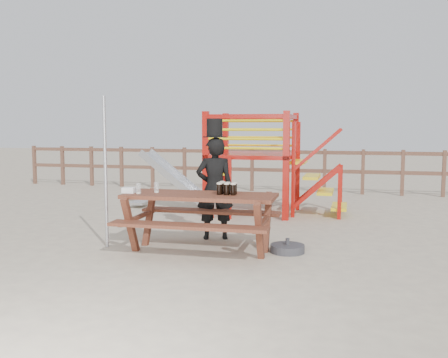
% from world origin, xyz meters
% --- Properties ---
extents(ground, '(60.00, 60.00, 0.00)m').
position_xyz_m(ground, '(0.00, 0.00, 0.00)').
color(ground, '#BCAE92').
rests_on(ground, ground).
extents(back_fence, '(15.09, 0.09, 1.20)m').
position_xyz_m(back_fence, '(0.00, 7.00, 0.74)').
color(back_fence, brown).
rests_on(back_fence, ground).
extents(playground_fort, '(4.71, 1.84, 2.10)m').
position_xyz_m(playground_fort, '(0.12, 3.58, 1.07)').
color(playground_fort, '#AD130B').
rests_on(playground_fort, ground).
extents(picnic_table, '(2.20, 1.54, 0.84)m').
position_xyz_m(picnic_table, '(0.12, 0.07, 0.53)').
color(picnic_table, brown).
rests_on(picnic_table, ground).
extents(man_with_hat, '(0.70, 0.58, 1.93)m').
position_xyz_m(man_with_hat, '(0.11, 0.91, 0.86)').
color(man_with_hat, black).
rests_on(man_with_hat, ground).
extents(metal_pole, '(0.05, 0.05, 2.25)m').
position_xyz_m(metal_pole, '(-1.31, -0.02, 1.12)').
color(metal_pole, '#B2B2B7').
rests_on(metal_pole, ground).
extents(parasol_base, '(0.49, 0.49, 0.21)m').
position_xyz_m(parasol_base, '(1.36, 0.32, 0.06)').
color(parasol_base, '#353539').
rests_on(parasol_base, ground).
extents(paper_bag, '(0.19, 0.15, 0.08)m').
position_xyz_m(paper_bag, '(-0.91, -0.08, 0.88)').
color(paper_bag, white).
rests_on(paper_bag, picnic_table).
extents(stout_pints, '(0.28, 0.28, 0.17)m').
position_xyz_m(stout_pints, '(0.50, 0.13, 0.93)').
color(stout_pints, black).
rests_on(stout_pints, picnic_table).
extents(empty_glasses, '(0.28, 0.25, 0.15)m').
position_xyz_m(empty_glasses, '(-0.63, -0.04, 0.91)').
color(empty_glasses, silver).
rests_on(empty_glasses, picnic_table).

